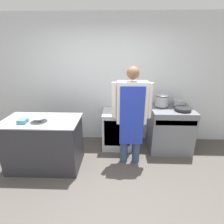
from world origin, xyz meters
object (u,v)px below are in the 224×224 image
(stove, at_px, (170,129))
(stock_pot, at_px, (162,100))
(sauce_pot, at_px, (179,103))
(mixing_bowl, at_px, (40,119))
(saute_pan, at_px, (183,109))
(fridge_unit, at_px, (117,129))
(person_cook, at_px, (132,111))
(plastic_tub, at_px, (23,121))

(stove, height_order, stock_pot, stock_pot)
(stock_pot, height_order, sauce_pot, stock_pot)
(mixing_bowl, height_order, saute_pan, mixing_bowl)
(fridge_unit, bearing_deg, saute_pan, -8.74)
(sauce_pot, bearing_deg, mixing_bowl, -160.86)
(stove, distance_m, saute_pan, 0.53)
(saute_pan, bearing_deg, fridge_unit, 171.26)
(stock_pot, relative_size, saute_pan, 0.90)
(stove, xyz_separation_m, saute_pan, (0.17, -0.12, 0.49))
(sauce_pot, bearing_deg, person_cook, -147.76)
(stove, distance_m, mixing_bowl, 2.52)
(mixing_bowl, relative_size, stock_pot, 0.96)
(sauce_pot, bearing_deg, saute_pan, -90.00)
(stock_pot, distance_m, saute_pan, 0.44)
(stock_pot, distance_m, sauce_pot, 0.36)
(stock_pot, bearing_deg, mixing_bowl, -158.03)
(stove, relative_size, sauce_pot, 3.98)
(fridge_unit, relative_size, plastic_tub, 5.91)
(person_cook, height_order, sauce_pot, person_cook)
(plastic_tub, relative_size, saute_pan, 0.43)
(fridge_unit, bearing_deg, person_cook, -67.29)
(plastic_tub, bearing_deg, sauce_pot, 18.98)
(mixing_bowl, bearing_deg, stock_pot, 21.97)
(stock_pot, bearing_deg, plastic_tub, -158.49)
(fridge_unit, relative_size, mixing_bowl, 2.91)
(sauce_pot, bearing_deg, fridge_unit, -177.60)
(fridge_unit, xyz_separation_m, stock_pot, (0.91, 0.05, 0.65))
(sauce_pot, bearing_deg, stock_pot, 180.00)
(stove, bearing_deg, person_cook, -148.74)
(fridge_unit, distance_m, plastic_tub, 1.84)
(fridge_unit, distance_m, mixing_bowl, 1.60)
(person_cook, xyz_separation_m, stock_pot, (0.66, 0.64, 0.03))
(saute_pan, bearing_deg, person_cook, -158.81)
(stock_pot, bearing_deg, stove, -33.77)
(stock_pot, height_order, saute_pan, stock_pot)
(mixing_bowl, xyz_separation_m, sauce_pot, (2.52, 0.88, 0.04))
(fridge_unit, distance_m, sauce_pot, 1.39)
(mixing_bowl, xyz_separation_m, saute_pan, (2.52, 0.63, -0.01))
(saute_pan, distance_m, sauce_pot, 0.25)
(stove, bearing_deg, saute_pan, -36.44)
(person_cook, height_order, plastic_tub, person_cook)
(mixing_bowl, distance_m, stock_pot, 2.34)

